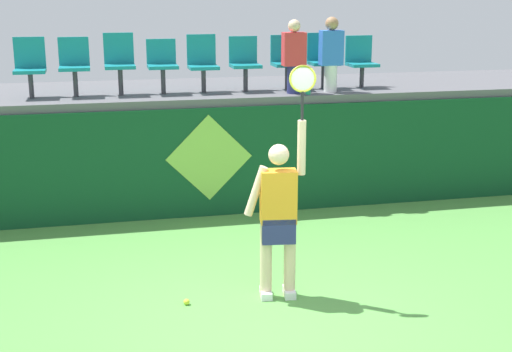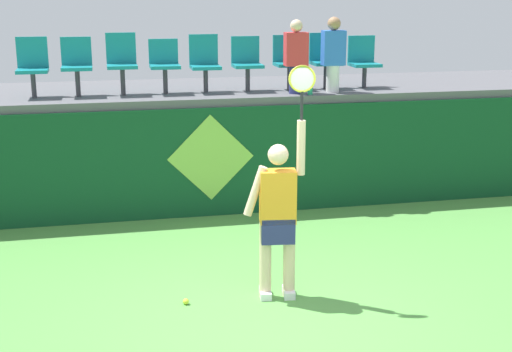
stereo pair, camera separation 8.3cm
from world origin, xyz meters
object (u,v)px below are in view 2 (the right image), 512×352
(stadium_chair_6, at_px, (288,59))
(water_bottle, at_px, (310,87))
(stadium_chair_7, at_px, (325,58))
(tennis_player, at_px, (278,213))
(stadium_chair_5, at_px, (247,61))
(stadium_chair_1, at_px, (77,63))
(stadium_chair_4, at_px, (205,61))
(tennis_ball, at_px, (186,302))
(spectator_1, at_px, (296,56))
(stadium_chair_0, at_px, (32,64))
(stadium_chair_2, at_px, (122,60))
(stadium_chair_8, at_px, (363,59))
(stadium_chair_3, at_px, (164,62))
(spectator_0, at_px, (333,53))

(stadium_chair_6, bearing_deg, water_bottle, -73.23)
(water_bottle, height_order, stadium_chair_7, stadium_chair_7)
(tennis_player, bearing_deg, stadium_chair_5, 83.62)
(stadium_chair_1, bearing_deg, stadium_chair_7, 0.04)
(stadium_chair_4, height_order, stadium_chair_7, stadium_chair_4)
(stadium_chair_5, bearing_deg, tennis_ball, -110.81)
(stadium_chair_6, xyz_separation_m, spectator_1, (0.00, -0.45, 0.10))
(stadium_chair_0, distance_m, spectator_1, 3.85)
(stadium_chair_6, bearing_deg, stadium_chair_2, 179.92)
(tennis_player, bearing_deg, stadium_chair_0, 125.90)
(stadium_chair_5, relative_size, stadium_chair_7, 0.96)
(stadium_chair_7, bearing_deg, stadium_chair_8, -0.06)
(water_bottle, distance_m, stadium_chair_6, 0.72)
(water_bottle, xyz_separation_m, stadium_chair_1, (-3.38, 0.61, 0.36))
(stadium_chair_3, height_order, spectator_0, spectator_0)
(tennis_player, xyz_separation_m, stadium_chair_5, (0.42, 3.78, 1.24))
(water_bottle, bearing_deg, spectator_0, 24.43)
(stadium_chair_4, bearing_deg, stadium_chair_3, -179.08)
(water_bottle, bearing_deg, spectator_1, 138.96)
(tennis_player, distance_m, stadium_chair_2, 4.25)
(stadium_chair_2, height_order, stadium_chair_8, stadium_chair_2)
(stadium_chair_4, height_order, spectator_1, spectator_1)
(stadium_chair_0, distance_m, stadium_chair_6, 3.82)
(stadium_chair_3, distance_m, stadium_chair_6, 1.92)
(stadium_chair_4, distance_m, spectator_0, 1.95)
(tennis_player, distance_m, stadium_chair_6, 4.12)
(stadium_chair_1, bearing_deg, spectator_0, -6.35)
(stadium_chair_6, bearing_deg, stadium_chair_8, 0.06)
(stadium_chair_3, xyz_separation_m, stadium_chair_6, (1.92, 0.01, 0.00))
(stadium_chair_8, bearing_deg, tennis_player, -121.48)
(stadium_chair_8, bearing_deg, stadium_chair_7, 179.94)
(tennis_player, distance_m, spectator_0, 3.99)
(stadium_chair_6, relative_size, stadium_chair_8, 1.03)
(stadium_chair_2, bearing_deg, stadium_chair_6, -0.08)
(tennis_ball, height_order, stadium_chair_2, stadium_chair_2)
(stadium_chair_2, distance_m, spectator_0, 3.17)
(stadium_chair_5, xyz_separation_m, stadium_chair_7, (1.25, 0.00, 0.02))
(tennis_ball, relative_size, stadium_chair_4, 0.08)
(tennis_player, height_order, stadium_chair_7, stadium_chair_7)
(stadium_chair_6, relative_size, spectator_1, 0.76)
(spectator_0, xyz_separation_m, spectator_1, (-0.59, -0.03, -0.02))
(stadium_chair_7, bearing_deg, spectator_0, -90.00)
(water_bottle, height_order, stadium_chair_0, stadium_chair_0)
(water_bottle, distance_m, stadium_chair_7, 0.82)
(stadium_chair_8, bearing_deg, stadium_chair_6, -179.94)
(stadium_chair_3, xyz_separation_m, spectator_0, (2.51, -0.42, 0.13))
(stadium_chair_1, distance_m, stadium_chair_8, 4.43)
(spectator_0, bearing_deg, tennis_ball, -128.67)
(stadium_chair_7, distance_m, spectator_1, 0.75)
(stadium_chair_3, xyz_separation_m, stadium_chair_7, (2.51, 0.01, 0.02))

